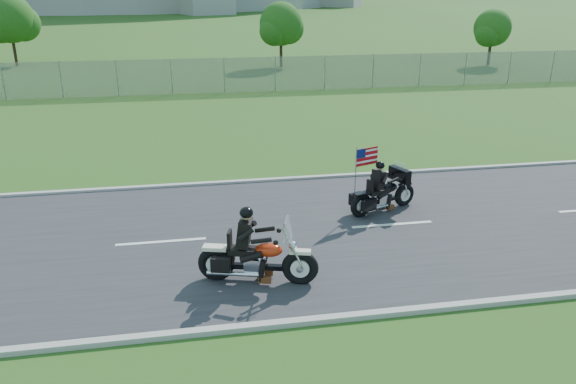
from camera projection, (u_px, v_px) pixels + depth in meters
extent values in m
plane|color=#2D4916|center=(242.00, 237.00, 14.22)|extent=(420.00, 420.00, 0.00)
cube|color=#28282B|center=(242.00, 237.00, 14.21)|extent=(120.00, 8.00, 0.04)
cube|color=#9E9B93|center=(229.00, 183.00, 17.94)|extent=(120.00, 0.18, 0.12)
cube|color=#9E9B93|center=(263.00, 326.00, 10.47)|extent=(120.00, 0.18, 0.12)
cube|color=gray|center=(117.00, 78.00, 31.48)|extent=(60.00, 0.03, 2.00)
cylinder|color=#382316|center=(281.00, 50.00, 42.42)|extent=(0.22, 0.22, 2.52)
sphere|color=#244C14|center=(281.00, 24.00, 41.75)|extent=(3.20, 3.20, 3.20)
sphere|color=#244C14|center=(288.00, 28.00, 42.43)|extent=(2.40, 2.40, 2.40)
sphere|color=#244C14|center=(274.00, 31.00, 41.45)|extent=(2.24, 2.24, 2.24)
cylinder|color=#382316|center=(14.00, 47.00, 42.77)|extent=(0.22, 0.22, 2.80)
sphere|color=#244C14|center=(9.00, 19.00, 42.03)|extent=(3.60, 3.60, 3.60)
sphere|color=#244C14|center=(22.00, 23.00, 42.79)|extent=(2.70, 2.70, 2.70)
sphere|color=#244C14|center=(0.00, 26.00, 41.69)|extent=(2.52, 2.52, 2.52)
cylinder|color=#382316|center=(490.00, 50.00, 43.25)|extent=(0.22, 0.22, 2.24)
sphere|color=#244C14|center=(492.00, 28.00, 42.66)|extent=(2.80, 2.80, 2.80)
sphere|color=#244C14|center=(496.00, 32.00, 43.25)|extent=(2.10, 2.10, 2.10)
sphere|color=#244C14|center=(488.00, 34.00, 42.40)|extent=(1.96, 1.96, 1.96)
torus|color=black|center=(300.00, 268.00, 11.87)|extent=(0.81, 0.40, 0.79)
torus|color=black|center=(216.00, 264.00, 12.03)|extent=(0.81, 0.40, 0.79)
ellipsoid|color=red|center=(268.00, 250.00, 11.79)|extent=(0.67, 0.49, 0.30)
cube|color=black|center=(242.00, 251.00, 11.86)|extent=(0.65, 0.46, 0.13)
cube|color=black|center=(244.00, 233.00, 11.71)|extent=(0.36, 0.48, 0.59)
sphere|color=black|center=(246.00, 213.00, 11.54)|extent=(0.35, 0.35, 0.29)
cube|color=silver|center=(289.00, 229.00, 11.58)|extent=(0.17, 0.48, 0.43)
torus|color=black|center=(404.00, 195.00, 16.07)|extent=(0.70, 0.40, 0.68)
torus|color=black|center=(361.00, 205.00, 15.31)|extent=(0.70, 0.40, 0.68)
ellipsoid|color=black|center=(389.00, 187.00, 15.67)|extent=(0.59, 0.46, 0.26)
cube|color=black|center=(376.00, 192.00, 15.45)|extent=(0.57, 0.44, 0.11)
cube|color=black|center=(378.00, 179.00, 15.35)|extent=(0.34, 0.42, 0.51)
sphere|color=black|center=(380.00, 165.00, 15.23)|extent=(0.32, 0.32, 0.25)
cube|color=black|center=(400.00, 175.00, 15.73)|extent=(0.45, 0.76, 0.37)
cube|color=#B70C11|center=(367.00, 157.00, 15.13)|extent=(0.69, 0.28, 0.48)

